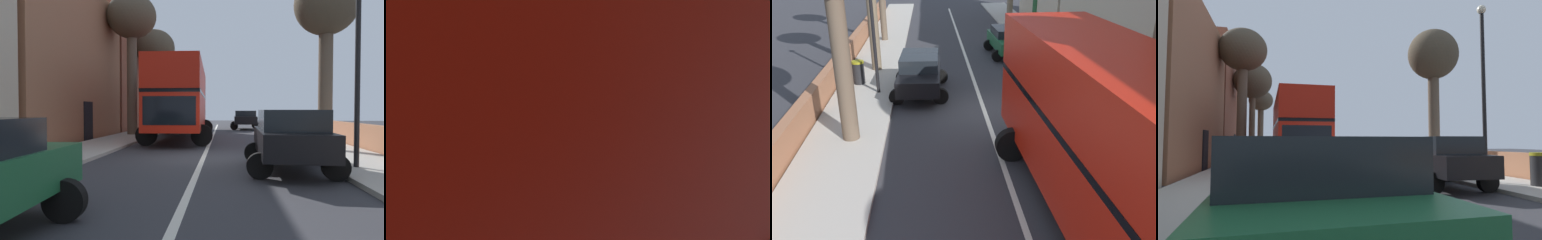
% 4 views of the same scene
% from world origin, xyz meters
% --- Properties ---
extents(ground_plane, '(84.00, 84.00, 0.00)m').
position_xyz_m(ground_plane, '(0.00, 0.00, 0.00)').
color(ground_plane, '#333338').
extents(road_centre_line, '(0.16, 54.00, 0.01)m').
position_xyz_m(road_centre_line, '(0.00, 0.00, 0.00)').
color(road_centre_line, silver).
rests_on(road_centre_line, ground).
extents(sidewalk_left, '(2.60, 60.00, 0.12)m').
position_xyz_m(sidewalk_left, '(-4.90, 0.00, 0.06)').
color(sidewalk_left, '#B2ADA3').
rests_on(sidewalk_left, ground).
extents(sidewalk_right, '(2.60, 60.00, 0.12)m').
position_xyz_m(sidewalk_right, '(4.90, 0.00, 0.06)').
color(sidewalk_right, '#B2ADA3').
rests_on(sidewalk_right, ground).
extents(boundary_wall_right, '(0.36, 54.00, 1.09)m').
position_xyz_m(boundary_wall_right, '(6.45, 0.00, 0.54)').
color(boundary_wall_right, '#9E6647').
rests_on(boundary_wall_right, ground).
extents(double_decker_bus, '(3.81, 11.21, 4.06)m').
position_xyz_m(double_decker_bus, '(-1.70, 7.72, 2.35)').
color(double_decker_bus, red).
rests_on(double_decker_bus, ground).
extents(parked_car_green_left_0, '(2.56, 4.22, 1.57)m').
position_xyz_m(parked_car_green_left_0, '(-2.50, -8.32, 0.91)').
color(parked_car_green_left_0, '#1E6038').
rests_on(parked_car_green_left_0, ground).
extents(parked_car_black_right_1, '(2.51, 4.26, 1.67)m').
position_xyz_m(parked_car_black_right_1, '(2.50, -2.23, 0.95)').
color(parked_car_black_right_1, black).
rests_on(parked_car_black_right_1, ground).
extents(parked_car_black_right_2, '(2.56, 4.11, 1.59)m').
position_xyz_m(parked_car_black_right_2, '(2.50, 17.89, 0.91)').
color(parked_car_black_right_2, black).
rests_on(parked_car_black_right_2, ground).
extents(street_tree_left_0, '(3.24, 3.24, 8.09)m').
position_xyz_m(street_tree_left_0, '(-4.92, 16.30, 6.53)').
color(street_tree_left_0, brown).
rests_on(street_tree_left_0, sidewalk_left).
extents(street_tree_left_2, '(3.10, 3.10, 8.81)m').
position_xyz_m(street_tree_left_2, '(-5.08, 9.68, 7.17)').
color(street_tree_left_2, brown).
rests_on(street_tree_left_2, sidewalk_left).
extents(street_tree_left_4, '(2.53, 2.53, 6.80)m').
position_xyz_m(street_tree_left_4, '(-4.52, 22.76, 5.45)').
color(street_tree_left_4, brown).
rests_on(street_tree_left_4, sidewalk_left).
extents(street_tree_right_5, '(2.48, 2.48, 6.96)m').
position_xyz_m(street_tree_right_5, '(4.71, 2.33, 5.56)').
color(street_tree_right_5, brown).
rests_on(street_tree_right_5, sidewalk_right).
extents(lamppost_right, '(0.32, 0.32, 6.31)m').
position_xyz_m(lamppost_right, '(4.30, -2.11, 3.81)').
color(lamppost_right, black).
rests_on(lamppost_right, sidewalk_right).
extents(litter_bin_right, '(0.55, 0.55, 1.05)m').
position_xyz_m(litter_bin_right, '(5.30, -3.38, 0.65)').
color(litter_bin_right, black).
rests_on(litter_bin_right, sidewalk_right).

